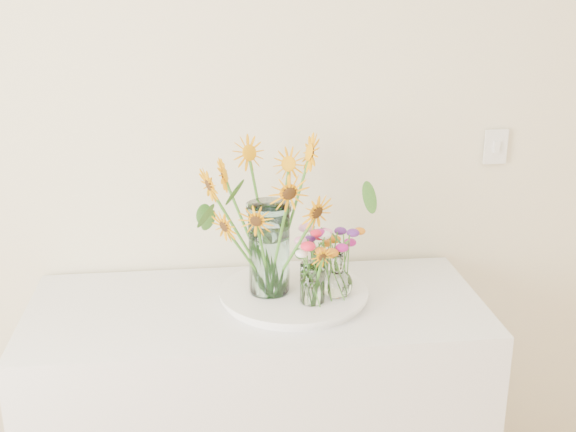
% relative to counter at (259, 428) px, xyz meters
% --- Properties ---
extents(counter, '(1.40, 0.60, 0.90)m').
position_rel_counter_xyz_m(counter, '(0.00, 0.00, 0.00)').
color(counter, white).
rests_on(counter, ground_plane).
extents(tray, '(0.44, 0.44, 0.02)m').
position_rel_counter_xyz_m(tray, '(0.12, 0.02, 0.46)').
color(tray, white).
rests_on(tray, counter).
extents(mason_jar, '(0.14, 0.14, 0.29)m').
position_rel_counter_xyz_m(mason_jar, '(0.04, 0.02, 0.62)').
color(mason_jar, '#ACD3D6').
rests_on(mason_jar, tray).
extents(sunflower_bouquet, '(0.75, 0.75, 0.50)m').
position_rel_counter_xyz_m(sunflower_bouquet, '(0.04, 0.02, 0.72)').
color(sunflower_bouquet, '#EE9905').
rests_on(sunflower_bouquet, tray).
extents(small_vase_a, '(0.08, 0.08, 0.13)m').
position_rel_counter_xyz_m(small_vase_a, '(0.16, -0.07, 0.54)').
color(small_vase_a, white).
rests_on(small_vase_a, tray).
extents(wildflower_posy_a, '(0.18, 0.18, 0.22)m').
position_rel_counter_xyz_m(wildflower_posy_a, '(0.16, -0.07, 0.58)').
color(wildflower_posy_a, '#CC6E11').
rests_on(wildflower_posy_a, tray).
extents(small_vase_b, '(0.11, 0.11, 0.14)m').
position_rel_counter_xyz_m(small_vase_b, '(0.25, -0.03, 0.54)').
color(small_vase_b, white).
rests_on(small_vase_b, tray).
extents(wildflower_posy_b, '(0.21, 0.21, 0.23)m').
position_rel_counter_xyz_m(wildflower_posy_b, '(0.25, -0.03, 0.59)').
color(wildflower_posy_b, '#CC6E11').
rests_on(wildflower_posy_b, tray).
extents(small_vase_c, '(0.07, 0.07, 0.10)m').
position_rel_counter_xyz_m(small_vase_c, '(0.21, 0.09, 0.53)').
color(small_vase_c, white).
rests_on(small_vase_c, tray).
extents(wildflower_posy_c, '(0.19, 0.19, 0.19)m').
position_rel_counter_xyz_m(wildflower_posy_c, '(0.21, 0.09, 0.57)').
color(wildflower_posy_c, '#CC6E11').
rests_on(wildflower_posy_c, tray).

